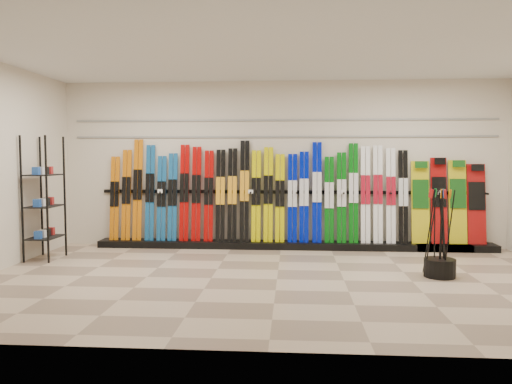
{
  "coord_description": "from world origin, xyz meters",
  "views": [
    {
      "loc": [
        0.19,
        -6.57,
        1.63
      ],
      "look_at": [
        -0.35,
        1.0,
        1.1
      ],
      "focal_mm": 35.0,
      "sensor_mm": 36.0,
      "label": 1
    }
  ],
  "objects": [
    {
      "name": "ski_poles",
      "position": [
        2.2,
        0.3,
        0.61
      ],
      "size": [
        0.37,
        0.39,
        1.18
      ],
      "color": "black",
      "rests_on": "pole_bin"
    },
    {
      "name": "slatwall_rail_1",
      "position": [
        0.0,
        2.48,
        2.3
      ],
      "size": [
        7.6,
        0.02,
        0.03
      ],
      "primitive_type": "cube",
      "color": "gray",
      "rests_on": "back_wall"
    },
    {
      "name": "skis",
      "position": [
        -0.45,
        2.33,
        0.95
      ],
      "size": [
        5.37,
        0.24,
        1.84
      ],
      "color": "#C8680A",
      "rests_on": "ski_rack_base"
    },
    {
      "name": "floor",
      "position": [
        0.0,
        0.0,
        0.0
      ],
      "size": [
        8.0,
        8.0,
        0.0
      ],
      "primitive_type": "plane",
      "color": "#87705D",
      "rests_on": "ground"
    },
    {
      "name": "ceiling",
      "position": [
        0.0,
        0.0,
        3.0
      ],
      "size": [
        8.0,
        8.0,
        0.0
      ],
      "primitive_type": "plane",
      "rotation": [
        3.14,
        0.0,
        0.0
      ],
      "color": "silver",
      "rests_on": "back_wall"
    },
    {
      "name": "snowboards",
      "position": [
        2.93,
        2.35,
        0.84
      ],
      "size": [
        1.27,
        0.23,
        1.51
      ],
      "color": "gold",
      "rests_on": "ski_rack_base"
    },
    {
      "name": "pole_bin",
      "position": [
        2.21,
        0.29,
        0.12
      ],
      "size": [
        0.42,
        0.42,
        0.25
      ],
      "primitive_type": "cylinder",
      "color": "black",
      "rests_on": "floor"
    },
    {
      "name": "ski_rack_base",
      "position": [
        0.22,
        2.28,
        0.06
      ],
      "size": [
        8.0,
        0.4,
        0.12
      ],
      "primitive_type": "cube",
      "color": "black",
      "rests_on": "floor"
    },
    {
      "name": "back_wall",
      "position": [
        0.0,
        2.5,
        1.5
      ],
      "size": [
        8.0,
        0.0,
        8.0
      ],
      "primitive_type": "plane",
      "rotation": [
        1.57,
        0.0,
        0.0
      ],
      "color": "beige",
      "rests_on": "floor"
    },
    {
      "name": "accessory_rack",
      "position": [
        -3.75,
        1.08,
        0.98
      ],
      "size": [
        0.4,
        0.6,
        1.97
      ],
      "primitive_type": "cube",
      "color": "black",
      "rests_on": "floor"
    },
    {
      "name": "slatwall_rail_0",
      "position": [
        0.0,
        2.48,
        2.0
      ],
      "size": [
        7.6,
        0.02,
        0.03
      ],
      "primitive_type": "cube",
      "color": "gray",
      "rests_on": "back_wall"
    }
  ]
}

